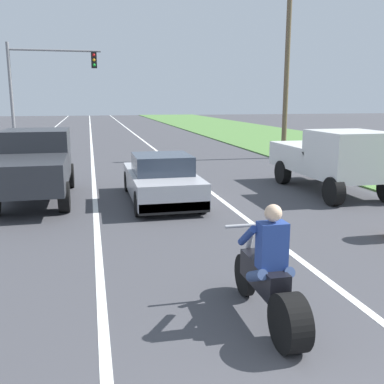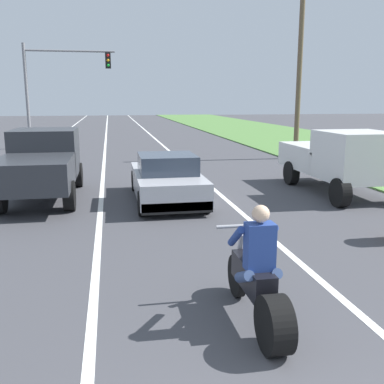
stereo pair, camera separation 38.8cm
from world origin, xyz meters
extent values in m
cube|color=white|center=(-5.40, 20.00, 0.00)|extent=(0.14, 120.00, 0.01)
cube|color=white|center=(1.80, 20.00, 0.00)|extent=(0.14, 120.00, 0.01)
cube|color=white|center=(-1.80, 20.00, 0.00)|extent=(0.14, 120.00, 0.01)
cube|color=#517F3D|center=(11.92, 20.00, 0.03)|extent=(10.00, 120.00, 0.06)
cylinder|color=black|center=(0.31, 2.63, 0.35)|extent=(0.28, 0.69, 0.69)
cylinder|color=black|center=(0.31, 4.18, 0.31)|extent=(0.12, 0.63, 0.63)
cube|color=black|center=(0.31, 3.46, 0.61)|extent=(0.28, 1.10, 0.36)
cylinder|color=#B2B2B7|center=(0.31, 4.10, 0.68)|extent=(0.08, 0.36, 0.73)
cylinder|color=#A5A5AA|center=(0.31, 4.08, 1.11)|extent=(0.70, 0.05, 0.05)
cube|color=navy|center=(0.31, 3.23, 1.09)|extent=(0.36, 0.24, 0.60)
sphere|color=beige|center=(0.31, 3.23, 1.51)|extent=(0.22, 0.22, 0.22)
cylinder|color=#384C7A|center=(0.13, 3.26, 0.69)|extent=(0.14, 0.47, 0.32)
cylinder|color=navy|center=(0.09, 3.53, 1.14)|extent=(0.10, 0.51, 0.40)
cylinder|color=#384C7A|center=(0.49, 3.26, 0.69)|extent=(0.14, 0.47, 0.32)
cylinder|color=navy|center=(0.53, 3.53, 1.14)|extent=(0.10, 0.51, 0.40)
cube|color=#B7B7BC|center=(0.08, 10.68, 0.53)|extent=(1.80, 4.30, 0.64)
cube|color=#333D4C|center=(0.08, 10.48, 1.11)|extent=(1.56, 1.70, 0.52)
cube|color=black|center=(0.08, 8.63, 0.29)|extent=(1.76, 0.20, 0.28)
cylinder|color=black|center=(-0.72, 12.28, 0.32)|extent=(0.24, 0.64, 0.64)
cylinder|color=black|center=(0.88, 12.28, 0.32)|extent=(0.24, 0.64, 0.64)
cylinder|color=black|center=(-0.72, 9.08, 0.32)|extent=(0.24, 0.64, 0.64)
cylinder|color=black|center=(0.88, 9.08, 0.32)|extent=(0.24, 0.64, 0.64)
cube|color=#2D3035|center=(-3.45, 12.50, 1.28)|extent=(1.90, 2.10, 1.40)
cube|color=#333D4C|center=(-3.45, 12.85, 1.67)|extent=(1.67, 0.29, 0.57)
cube|color=#2D3035|center=(-3.45, 10.25, 0.98)|extent=(1.90, 2.70, 0.80)
cylinder|color=black|center=(-4.32, 13.30, 0.40)|extent=(0.28, 0.80, 0.80)
cylinder|color=black|center=(-2.58, 13.30, 0.40)|extent=(0.28, 0.80, 0.80)
cylinder|color=black|center=(-2.58, 9.95, 0.40)|extent=(0.28, 0.80, 0.80)
cube|color=silver|center=(5.48, 9.83, 1.28)|extent=(1.90, 2.10, 1.40)
cube|color=#333D4C|center=(5.48, 9.48, 1.67)|extent=(1.67, 0.29, 0.57)
cube|color=silver|center=(5.48, 12.08, 0.98)|extent=(1.90, 2.70, 0.80)
cylinder|color=black|center=(4.61, 9.03, 0.40)|extent=(0.28, 0.80, 0.80)
cylinder|color=black|center=(6.35, 12.38, 0.40)|extent=(0.28, 0.80, 0.80)
cylinder|color=black|center=(4.61, 12.38, 0.40)|extent=(0.28, 0.80, 0.80)
cylinder|color=gray|center=(-6.12, 25.69, 3.00)|extent=(0.18, 0.18, 6.00)
cylinder|color=gray|center=(-3.58, 25.69, 5.60)|extent=(5.09, 0.12, 0.12)
cube|color=black|center=(-1.43, 25.69, 5.10)|extent=(0.32, 0.24, 0.90)
sphere|color=red|center=(-1.43, 25.55, 5.38)|extent=(0.16, 0.16, 0.16)
sphere|color=orange|center=(-1.43, 25.55, 5.10)|extent=(0.16, 0.16, 0.16)
sphere|color=green|center=(-1.43, 25.55, 4.82)|extent=(0.16, 0.16, 0.16)
cylinder|color=brown|center=(7.53, 18.79, 4.17)|extent=(0.24, 0.24, 8.34)
camera|label=1|loc=(-1.85, -1.71, 2.89)|focal=41.46mm
camera|label=2|loc=(-1.47, -1.79, 2.89)|focal=41.46mm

